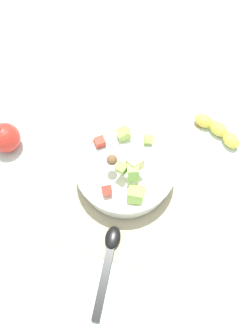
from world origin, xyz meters
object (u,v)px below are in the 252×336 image
object	(u,v)px
serving_spoon	(109,256)
banana_whole	(218,130)
whole_apple	(5,137)
salad_bowl	(126,170)

from	to	relation	value
serving_spoon	banana_whole	world-z (taller)	banana_whole
whole_apple	banana_whole	bearing A→B (deg)	-69.26
serving_spoon	whole_apple	world-z (taller)	whole_apple
salad_bowl	whole_apple	bearing A→B (deg)	89.78
whole_apple	banana_whole	xyz separation A→B (m)	(0.20, -0.54, -0.02)
serving_spoon	whole_apple	size ratio (longest dim) A/B	2.32
serving_spoon	salad_bowl	bearing A→B (deg)	6.21
banana_whole	serving_spoon	bearing A→B (deg)	156.60
whole_apple	banana_whole	distance (m)	0.58
banana_whole	salad_bowl	bearing A→B (deg)	135.34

